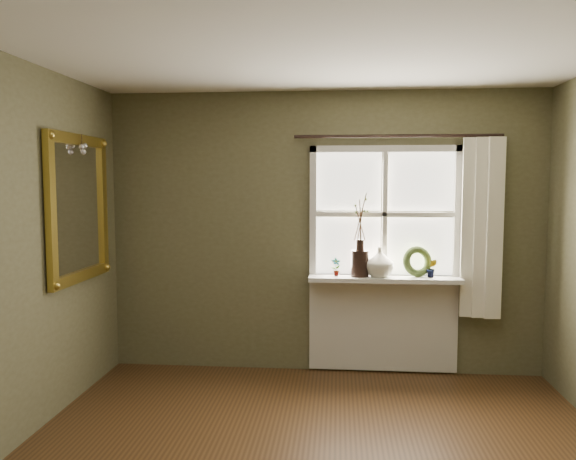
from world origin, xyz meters
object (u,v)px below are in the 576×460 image
at_px(dark_jug, 360,263).
at_px(cream_vase, 380,262).
at_px(wreath, 417,265).
at_px(gilt_mirror, 79,208).

distance_m(dark_jug, cream_vase, 0.18).
distance_m(dark_jug, wreath, 0.52).
distance_m(dark_jug, gilt_mirror, 2.45).
bearing_deg(gilt_mirror, wreath, 14.50).
relative_size(dark_jug, cream_vase, 0.89).
xyz_separation_m(dark_jug, cream_vase, (0.18, 0.00, 0.01)).
bearing_deg(gilt_mirror, cream_vase, 15.54).
bearing_deg(wreath, gilt_mirror, 175.04).
relative_size(cream_vase, gilt_mirror, 0.22).
height_order(wreath, gilt_mirror, gilt_mirror).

